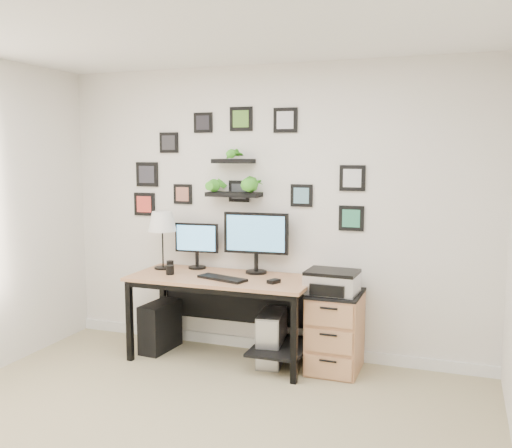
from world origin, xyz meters
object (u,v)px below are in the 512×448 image
at_px(mug, 170,270).
at_px(printer, 332,282).
at_px(monitor_left, 197,242).
at_px(monitor_right, 256,237).
at_px(pc_tower_grey, 272,338).
at_px(file_cabinet, 335,331).
at_px(table_lamp, 162,223).
at_px(desk, 227,290).
at_px(pc_tower_black, 160,326).

relative_size(mug, printer, 0.19).
bearing_deg(monitor_left, monitor_right, -1.39).
height_order(pc_tower_grey, file_cabinet, file_cabinet).
relative_size(monitor_left, mug, 5.26).
bearing_deg(mug, table_lamp, 131.63).
height_order(table_lamp, printer, table_lamp).
bearing_deg(pc_tower_grey, mug, -170.81).
bearing_deg(pc_tower_grey, desk, -175.07).
height_order(pc_tower_black, pc_tower_grey, pc_tower_grey).
height_order(monitor_left, file_cabinet, monitor_left).
height_order(mug, printer, printer).
relative_size(monitor_right, mug, 7.29).
relative_size(table_lamp, mug, 6.62).
distance_m(file_cabinet, printer, 0.43).
bearing_deg(file_cabinet, monitor_right, 169.91).
bearing_deg(file_cabinet, monitor_left, 173.70).
bearing_deg(file_cabinet, table_lamp, 178.64).
distance_m(table_lamp, printer, 1.67).
bearing_deg(mug, pc_tower_grey, 9.19).
bearing_deg(printer, pc_tower_grey, 177.95).
relative_size(table_lamp, pc_tower_grey, 1.13).
relative_size(monitor_right, pc_tower_grey, 1.24).
bearing_deg(table_lamp, desk, -8.08).
bearing_deg(table_lamp, pc_tower_black, -83.55).
xyz_separation_m(mug, file_cabinet, (1.46, 0.17, -0.46)).
bearing_deg(desk, mug, -167.40).
bearing_deg(printer, mug, -174.92).
bearing_deg(pc_tower_black, file_cabinet, 6.80).
distance_m(monitor_right, mug, 0.82).
bearing_deg(pc_tower_grey, monitor_right, 142.08).
distance_m(pc_tower_grey, printer, 0.76).
bearing_deg(monitor_left, pc_tower_grey, -12.22).
height_order(monitor_left, table_lamp, table_lamp).
xyz_separation_m(monitor_left, printer, (1.32, -0.19, -0.23)).
relative_size(monitor_right, file_cabinet, 0.88).
bearing_deg(desk, pc_tower_grey, 4.93).
bearing_deg(desk, file_cabinet, 3.47).
distance_m(mug, pc_tower_black, 0.60).
distance_m(monitor_left, pc_tower_black, 0.85).
distance_m(desk, pc_tower_black, 0.78).
distance_m(monitor_left, monitor_right, 0.60).
relative_size(table_lamp, pc_tower_black, 1.20).
xyz_separation_m(monitor_left, pc_tower_grey, (0.79, -0.17, -0.77)).
height_order(monitor_right, pc_tower_black, monitor_right).
bearing_deg(file_cabinet, pc_tower_grey, -177.60).
bearing_deg(desk, monitor_right, 43.37).
height_order(desk, monitor_left, monitor_left).
relative_size(monitor_left, file_cabinet, 0.64).
relative_size(desk, pc_tower_grey, 3.35).
height_order(mug, pc_tower_grey, mug).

